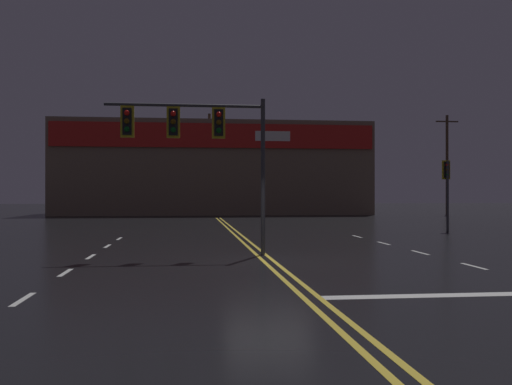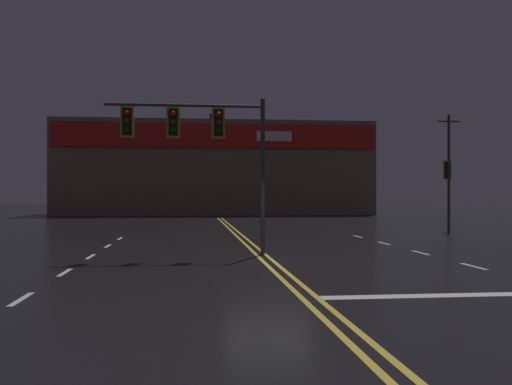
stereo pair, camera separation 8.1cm
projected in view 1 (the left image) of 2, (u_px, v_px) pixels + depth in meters
name	position (u px, v px, depth m)	size (l,w,h in m)	color
ground_plane	(269.00, 261.00, 16.49)	(200.00, 200.00, 0.00)	black
road_markings	(313.00, 266.00, 15.44)	(15.84, 60.00, 0.01)	gold
traffic_signal_median	(194.00, 132.00, 18.02)	(5.06, 0.36, 5.00)	#38383D
traffic_signal_corner_northeast	(447.00, 179.00, 29.68)	(0.42, 0.36, 3.71)	#38383D
building_backdrop	(213.00, 169.00, 56.20)	(29.61, 10.23, 8.73)	#7A6651
utility_pole_row	(220.00, 162.00, 51.74)	(45.23, 0.26, 9.46)	#4C3828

